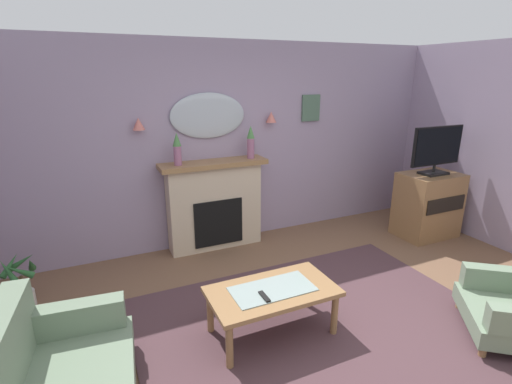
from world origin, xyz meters
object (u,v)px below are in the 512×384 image
at_px(mantel_vase_left, 177,148).
at_px(tv_cabinet, 428,205).
at_px(tv_remote, 264,297).
at_px(tv_flatscreen, 437,149).
at_px(framed_picture, 311,108).
at_px(potted_plant_small_fern, 21,282).
at_px(fireplace, 215,206).
at_px(wall_sconce_right, 271,117).
at_px(wall_mirror, 208,116).
at_px(wall_sconce_left, 138,124).
at_px(coffee_table, 272,295).
at_px(mantel_vase_centre, 251,142).

relative_size(mantel_vase_left, tv_cabinet, 0.44).
height_order(tv_remote, tv_flatscreen, tv_flatscreen).
relative_size(mantel_vase_left, tv_flatscreen, 0.47).
bearing_deg(tv_cabinet, framed_picture, 142.32).
xyz_separation_m(tv_remote, potted_plant_small_fern, (-1.92, 1.47, -0.18)).
relative_size(fireplace, wall_sconce_right, 9.71).
relative_size(wall_mirror, framed_picture, 2.67).
height_order(mantel_vase_left, tv_remote, mantel_vase_left).
bearing_deg(wall_sconce_right, tv_remote, -117.73).
relative_size(mantel_vase_left, potted_plant_small_fern, 0.71).
xyz_separation_m(wall_mirror, tv_cabinet, (2.84, -1.02, -1.26)).
bearing_deg(tv_remote, wall_sconce_left, 106.08).
xyz_separation_m(fireplace, coffee_table, (-0.13, -1.91, -0.19)).
bearing_deg(wall_sconce_right, tv_cabinet, -26.08).
bearing_deg(tv_flatscreen, wall_sconce_left, 164.92).
relative_size(tv_cabinet, tv_flatscreen, 1.07).
distance_m(wall_sconce_right, framed_picture, 0.66).
bearing_deg(coffee_table, wall_sconce_left, 109.91).
distance_m(mantel_vase_left, coffee_table, 2.14).
relative_size(coffee_table, tv_cabinet, 1.22).
height_order(mantel_vase_left, potted_plant_small_fern, mantel_vase_left).
distance_m(coffee_table, tv_flatscreen, 3.24).
relative_size(fireplace, tv_flatscreen, 1.62).
relative_size(mantel_vase_centre, tv_cabinet, 0.47).
bearing_deg(wall_sconce_left, mantel_vase_left, -16.70).
distance_m(wall_mirror, tv_cabinet, 3.27).
xyz_separation_m(wall_mirror, coffee_table, (-0.13, -2.05, -1.33)).
distance_m(fireplace, framed_picture, 1.91).
height_order(wall_sconce_right, framed_picture, framed_picture).
height_order(mantel_vase_left, mantel_vase_centre, mantel_vase_centre).
bearing_deg(framed_picture, mantel_vase_centre, -169.80).
bearing_deg(framed_picture, tv_flatscreen, -38.24).
distance_m(wall_sconce_left, framed_picture, 2.35).
bearing_deg(wall_mirror, framed_picture, 0.38).
distance_m(wall_sconce_right, tv_flatscreen, 2.26).
bearing_deg(fireplace, wall_mirror, 90.00).
distance_m(mantel_vase_left, wall_sconce_right, 1.34).
xyz_separation_m(wall_sconce_left, coffee_table, (0.72, -2.00, -1.28)).
height_order(wall_sconce_right, tv_flatscreen, wall_sconce_right).
distance_m(fireplace, mantel_vase_left, 0.91).
bearing_deg(mantel_vase_centre, wall_mirror, 161.22).
distance_m(mantel_vase_centre, wall_sconce_left, 1.38).
distance_m(fireplace, tv_remote, 2.02).
bearing_deg(potted_plant_small_fern, mantel_vase_centre, 10.60).
relative_size(mantel_vase_left, wall_mirror, 0.41).
bearing_deg(tv_flatscreen, potted_plant_small_fern, 175.73).
xyz_separation_m(tv_cabinet, tv_flatscreen, (0.00, -0.02, 0.80)).
distance_m(wall_sconce_left, tv_cabinet, 4.00).
bearing_deg(wall_sconce_left, tv_remote, -73.92).
xyz_separation_m(fireplace, framed_picture, (1.50, 0.15, 1.18)).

